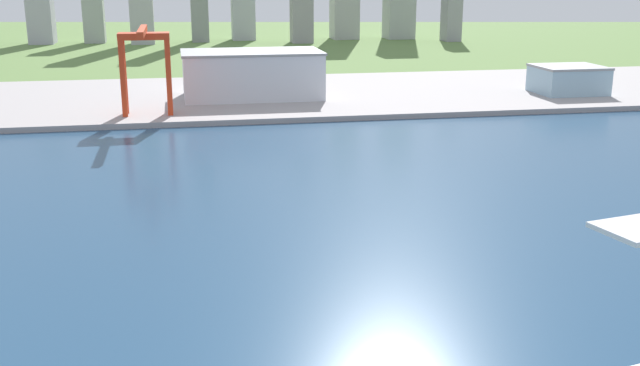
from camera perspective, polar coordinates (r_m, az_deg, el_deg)
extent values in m
plane|color=#5A7B3E|center=(201.84, -2.84, -2.10)|extent=(2400.00, 2400.00, 0.00)
cube|color=navy|center=(146.51, 0.50, -9.09)|extent=(840.00, 360.00, 0.15)
cube|color=#A09999|center=(386.13, -6.83, 6.53)|extent=(840.00, 140.00, 2.50)
cube|color=red|center=(330.16, -14.75, 7.65)|extent=(2.20, 2.20, 32.15)
cube|color=red|center=(329.41, -11.42, 7.83)|extent=(2.20, 2.20, 32.15)
cube|color=red|center=(338.07, -14.67, 7.83)|extent=(2.20, 2.20, 32.15)
cube|color=red|center=(337.34, -11.42, 8.01)|extent=(2.20, 2.20, 32.15)
cube|color=red|center=(331.83, -13.25, 10.82)|extent=(21.41, 10.00, 2.80)
cube|color=red|center=(319.95, -13.36, 11.16)|extent=(2.60, 46.87, 2.60)
cube|color=silver|center=(374.10, -5.19, 8.15)|extent=(66.70, 38.09, 21.55)
cube|color=gray|center=(372.81, -5.24, 9.88)|extent=(68.04, 38.85, 1.20)
cube|color=#99BCD1|center=(406.76, 18.34, 7.40)|extent=(32.57, 28.36, 12.75)
cube|color=gray|center=(405.93, 18.42, 8.37)|extent=(33.22, 28.93, 1.20)
cube|color=#B1B4BB|center=(742.05, -5.89, 13.31)|extent=(21.53, 22.96, 65.94)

